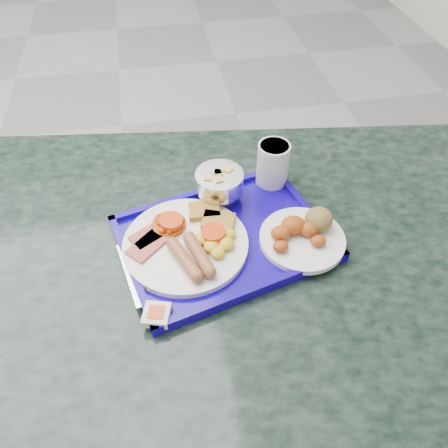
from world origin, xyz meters
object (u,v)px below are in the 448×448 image
(main_plate, at_px, (189,241))
(juice_cup, at_px, (273,162))
(table, at_px, (234,299))
(tray, at_px, (224,239))
(fruit_bowl, at_px, (219,182))
(bread_plate, at_px, (304,233))

(main_plate, height_order, juice_cup, juice_cup)
(juice_cup, bearing_deg, table, -125.37)
(tray, bearing_deg, juice_cup, 47.70)
(table, distance_m, main_plate, 0.24)
(table, height_order, tray, tray)
(tray, distance_m, fruit_bowl, 0.13)
(table, bearing_deg, tray, 147.30)
(table, height_order, juice_cup, juice_cup)
(table, xyz_separation_m, fruit_bowl, (-0.01, 0.13, 0.25))
(bread_plate, relative_size, fruit_bowl, 1.66)
(table, distance_m, bread_plate, 0.26)
(table, bearing_deg, juice_cup, 54.63)
(main_plate, distance_m, fruit_bowl, 0.15)
(table, distance_m, fruit_bowl, 0.28)
(table, height_order, fruit_bowl, fruit_bowl)
(table, xyz_separation_m, juice_cup, (0.12, 0.16, 0.26))
(bread_plate, bearing_deg, table, 172.32)
(main_plate, bearing_deg, tray, 6.21)
(fruit_bowl, bearing_deg, juice_cup, 15.51)
(fruit_bowl, relative_size, juice_cup, 1.04)
(table, xyz_separation_m, main_plate, (-0.09, 0.01, 0.22))
(tray, height_order, bread_plate, bread_plate)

